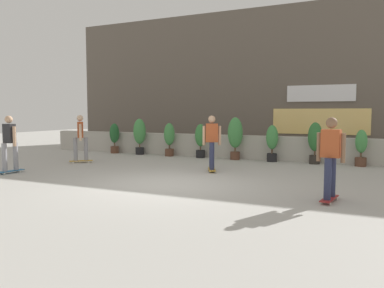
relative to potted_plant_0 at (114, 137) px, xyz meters
name	(u,v)px	position (x,y,z in m)	size (l,w,h in m)	color
ground_plane	(167,184)	(5.64, -5.55, -0.72)	(48.00, 48.00, 0.00)	#B2AFA8
planter_wall	(241,147)	(5.64, 0.45, -0.27)	(18.00, 0.40, 0.90)	#B2ADA3
building_backdrop	(267,82)	(5.64, 4.45, 2.52)	(20.00, 2.08, 6.50)	#60564C
potted_plant_0	(114,137)	(0.00, 0.00, 0.00)	(0.42, 0.42, 1.30)	brown
potted_plant_1	(140,134)	(1.30, 0.00, 0.16)	(0.52, 0.52, 1.52)	black
potted_plant_2	(169,137)	(2.73, 0.00, 0.04)	(0.44, 0.44, 1.35)	brown
potted_plant_3	(201,139)	(4.12, 0.00, 0.03)	(0.43, 0.43, 1.34)	black
potted_plant_4	(235,135)	(5.56, 0.00, 0.22)	(0.56, 0.56, 1.60)	brown
potted_plant_5	(272,141)	(6.96, 0.00, 0.02)	(0.43, 0.43, 1.33)	black
potted_plant_6	(315,140)	(8.46, 0.00, 0.11)	(0.49, 0.49, 1.45)	#2D2823
potted_plant_7	(361,147)	(9.93, 0.00, -0.07)	(0.38, 0.38, 1.22)	brown
skater_far_left	(80,136)	(0.85, -3.16, 0.22)	(0.73, 0.68, 1.70)	#BF8C26
skater_foreground	(331,155)	(9.49, -5.80, 0.22)	(0.55, 0.82, 1.70)	maroon
skater_by_wall_left	(212,141)	(5.86, -3.11, 0.22)	(0.52, 0.81, 1.70)	#BF8C26
skater_far_right	(10,141)	(0.60, -5.91, 0.22)	(0.56, 0.82, 1.70)	#266699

